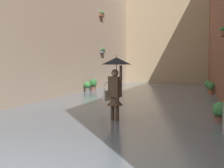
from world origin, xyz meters
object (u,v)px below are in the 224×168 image
potted_plant_far_right (87,87)px  potted_plant_mid_left (220,113)px  potted_plant_far_left (208,85)px  potted_plant_near_right (93,84)px  person_wading (116,77)px  potted_plant_near_left (211,89)px

potted_plant_far_right → potted_plant_mid_left: bearing=131.5°
potted_plant_mid_left → potted_plant_far_left: size_ratio=0.92×
potted_plant_far_right → potted_plant_near_right: size_ratio=0.84×
potted_plant_mid_left → person_wading: bearing=10.6°
person_wading → potted_plant_far_right: 10.16m
potted_plant_near_left → potted_plant_far_right: bearing=4.3°
potted_plant_near_left → potted_plant_far_left: potted_plant_near_left is taller
person_wading → potted_plant_mid_left: bearing=-169.4°
potted_plant_mid_left → potted_plant_far_right: (7.52, -8.50, 0.03)m
potted_plant_near_right → potted_plant_far_left: (-7.63, -2.74, -0.08)m
potted_plant_near_right → potted_plant_near_left: (-7.69, 0.51, -0.08)m
potted_plant_mid_left → potted_plant_far_right: size_ratio=0.94×
potted_plant_mid_left → potted_plant_near_right: bearing=-52.0°
person_wading → potted_plant_near_right: (4.43, -10.17, -0.92)m
potted_plant_near_right → person_wading: bearing=113.5°
potted_plant_far_right → potted_plant_near_right: bearing=-90.8°
potted_plant_far_left → potted_plant_mid_left: bearing=89.4°
potted_plant_near_right → potted_plant_far_left: bearing=-160.2°
potted_plant_near_right → potted_plant_mid_left: bearing=128.0°
person_wading → potted_plant_far_left: 13.34m
potted_plant_mid_left → potted_plant_far_right: 11.35m
potted_plant_mid_left → potted_plant_near_left: size_ratio=0.86×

